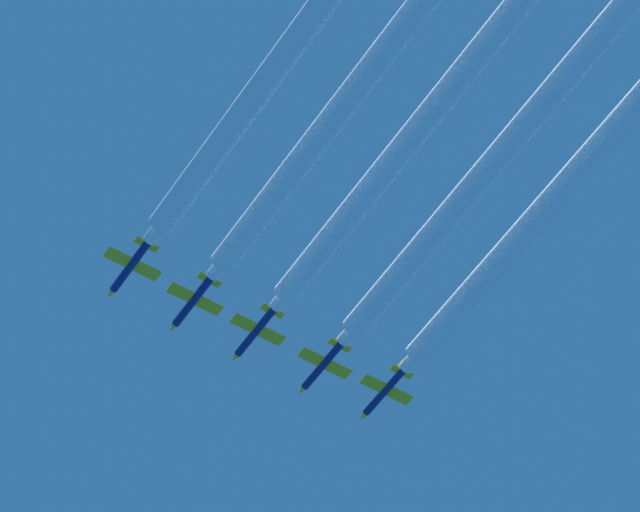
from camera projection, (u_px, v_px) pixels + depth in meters
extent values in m
cylinder|color=navy|center=(131.00, 266.00, 233.10)|extent=(0.99, 8.56, 0.99)
cone|color=yellow|center=(111.00, 293.00, 235.67)|extent=(0.94, 1.44, 0.94)
ellipsoid|color=#0C263F|center=(123.00, 274.00, 234.40)|extent=(0.55, 1.98, 0.45)
cube|color=yellow|center=(132.00, 264.00, 232.82)|extent=(7.21, 1.71, 0.11)
cube|color=yellow|center=(147.00, 244.00, 231.11)|extent=(3.06, 0.99, 0.11)
cube|color=yellow|center=(147.00, 238.00, 232.14)|extent=(0.09, 1.17, 1.53)
cylinder|color=black|center=(149.00, 241.00, 230.79)|extent=(0.74, 0.54, 0.74)
cylinder|color=navy|center=(193.00, 301.00, 236.08)|extent=(0.99, 8.56, 0.99)
cone|color=yellow|center=(173.00, 328.00, 238.65)|extent=(0.94, 1.44, 0.94)
ellipsoid|color=#0C263F|center=(186.00, 309.00, 237.38)|extent=(0.55, 1.98, 0.45)
cube|color=yellow|center=(195.00, 299.00, 235.80)|extent=(7.21, 1.71, 0.11)
cube|color=yellow|center=(209.00, 280.00, 234.09)|extent=(3.06, 0.99, 0.11)
cube|color=yellow|center=(209.00, 274.00, 235.12)|extent=(0.09, 1.17, 1.53)
cylinder|color=black|center=(212.00, 276.00, 233.77)|extent=(0.74, 0.54, 0.74)
cylinder|color=navy|center=(256.00, 331.00, 239.66)|extent=(0.99, 8.56, 0.99)
cone|color=yellow|center=(235.00, 357.00, 242.23)|extent=(0.94, 1.44, 0.94)
ellipsoid|color=#0C263F|center=(248.00, 339.00, 240.96)|extent=(0.55, 1.98, 0.45)
cube|color=yellow|center=(258.00, 330.00, 239.38)|extent=(7.21, 1.71, 0.11)
cube|color=yellow|center=(272.00, 311.00, 237.66)|extent=(3.06, 0.99, 0.11)
cube|color=yellow|center=(272.00, 305.00, 238.70)|extent=(0.09, 1.17, 1.53)
cylinder|color=black|center=(275.00, 308.00, 237.34)|extent=(0.74, 0.54, 0.74)
cylinder|color=navy|center=(323.00, 365.00, 242.77)|extent=(0.99, 8.56, 0.99)
cone|color=yellow|center=(302.00, 390.00, 245.34)|extent=(0.94, 1.44, 0.94)
ellipsoid|color=#0C263F|center=(315.00, 372.00, 244.07)|extent=(0.55, 1.98, 0.45)
cube|color=yellow|center=(325.00, 363.00, 242.49)|extent=(7.21, 1.71, 0.11)
cube|color=yellow|center=(340.00, 345.00, 240.77)|extent=(3.06, 0.99, 0.11)
cube|color=yellow|center=(339.00, 339.00, 241.81)|extent=(0.09, 1.17, 1.53)
cylinder|color=black|center=(342.00, 342.00, 240.46)|extent=(0.74, 0.54, 0.74)
cylinder|color=navy|center=(385.00, 391.00, 245.73)|extent=(0.99, 8.56, 0.99)
cone|color=yellow|center=(363.00, 416.00, 248.30)|extent=(0.94, 1.44, 0.94)
ellipsoid|color=#0C263F|center=(376.00, 399.00, 247.03)|extent=(0.55, 1.98, 0.45)
cube|color=yellow|center=(386.00, 390.00, 245.45)|extent=(7.21, 1.71, 0.11)
cube|color=yellow|center=(402.00, 372.00, 243.73)|extent=(3.06, 0.99, 0.11)
cube|color=yellow|center=(401.00, 366.00, 244.77)|extent=(0.09, 1.17, 1.53)
cylinder|color=black|center=(404.00, 369.00, 243.41)|extent=(0.74, 0.54, 0.74)
cylinder|color=white|center=(279.00, 63.00, 215.70)|extent=(1.64, 58.52, 1.64)
cylinder|color=white|center=(313.00, 17.00, 212.09)|extent=(3.12, 67.30, 3.12)
cylinder|color=white|center=(325.00, 129.00, 220.75)|extent=(1.64, 50.47, 1.64)
cylinder|color=white|center=(354.00, 91.00, 217.64)|extent=(3.12, 58.04, 3.12)
cylinder|color=white|center=(392.00, 161.00, 224.07)|extent=(1.64, 51.48, 1.64)
cylinder|color=white|center=(422.00, 124.00, 220.90)|extent=(3.12, 59.20, 3.12)
cylinder|color=white|center=(468.00, 193.00, 226.60)|extent=(1.64, 53.74, 1.64)
cylinder|color=white|center=(500.00, 155.00, 223.28)|extent=(3.12, 61.81, 3.12)
cylinder|color=white|center=(539.00, 215.00, 228.84)|extent=(1.64, 56.52, 1.64)
cylinder|color=white|center=(573.00, 176.00, 225.35)|extent=(3.12, 64.99, 3.12)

